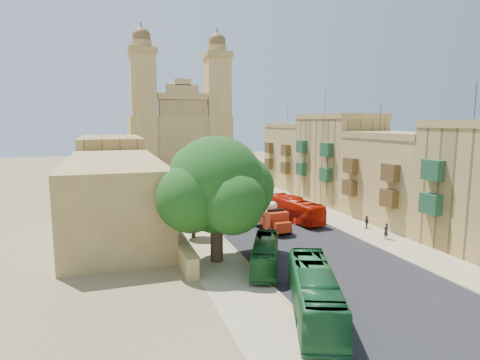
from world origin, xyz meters
TOP-DOWN VIEW (x-y plane):
  - ground at (0.00, 0.00)m, footprint 260.00×260.00m
  - road_surface at (0.00, 30.00)m, footprint 14.00×140.00m
  - sidewalk_east at (9.50, 30.00)m, footprint 5.00×140.00m
  - sidewalk_west at (-9.50, 30.00)m, footprint 5.00×140.00m
  - kerb_east at (7.00, 30.00)m, footprint 0.25×140.00m
  - kerb_west at (-7.00, 30.00)m, footprint 0.25×140.00m
  - townhouse_b at (15.95, 11.00)m, footprint 9.00×14.00m
  - townhouse_c at (15.95, 25.00)m, footprint 9.00×14.00m
  - townhouse_d at (15.95, 39.00)m, footprint 9.00×14.00m
  - west_wall at (-12.50, 20.00)m, footprint 1.00×40.00m
  - west_building_low at (-18.00, 18.00)m, footprint 10.00×28.00m
  - west_building_mid at (-18.00, 44.00)m, footprint 10.00×22.00m
  - church at (-0.00, 78.61)m, footprint 28.00×22.50m
  - ficus_tree at (-9.40, 4.01)m, footprint 11.42×10.51m
  - street_tree_a at (-10.00, 12.00)m, footprint 2.97×2.97m
  - street_tree_b at (-10.00, 24.00)m, footprint 3.21×3.21m
  - street_tree_c at (-10.00, 36.00)m, footprint 3.41×3.41m
  - street_tree_d at (-10.00, 48.00)m, footprint 3.41×3.41m
  - red_truck at (-0.85, 12.26)m, footprint 3.08×6.80m
  - olive_pickup at (4.87, 20.00)m, footprint 3.15×4.69m
  - bus_green_south at (-6.13, -8.01)m, footprint 6.57×11.36m
  - bus_green_north at (-5.94, 1.00)m, footprint 5.51×8.88m
  - bus_red_east at (4.00, 15.71)m, footprint 3.54×10.75m
  - bus_cream_east at (4.36, 33.47)m, footprint 5.01×8.88m
  - car_blue_a at (-4.28, 14.66)m, footprint 2.46×4.07m
  - car_white_a at (-4.33, 28.29)m, footprint 2.14×4.45m
  - car_cream at (5.00, 25.67)m, footprint 2.16×4.29m
  - car_dkblue at (-4.36, 44.89)m, footprint 2.07×3.98m
  - car_white_b at (2.52, 39.01)m, footprint 1.89×3.93m
  - car_blue_b at (-0.50, 57.69)m, footprint 2.99×4.37m
  - pedestrian_a at (9.64, 4.89)m, footprint 0.71×0.53m
  - pedestrian_c at (10.35, 9.32)m, footprint 0.49×0.96m

SIDE VIEW (x-z plane):
  - ground at x=0.00m, z-range 0.00..0.00m
  - road_surface at x=0.00m, z-range 0.00..0.01m
  - sidewalk_east at x=9.50m, z-range 0.00..0.01m
  - sidewalk_west at x=-9.50m, z-range 0.00..0.01m
  - kerb_east at x=7.00m, z-range 0.00..0.12m
  - kerb_west at x=-7.00m, z-range 0.00..0.12m
  - car_dkblue at x=-4.36m, z-range 0.00..1.10m
  - car_cream at x=5.00m, z-range 0.00..1.17m
  - car_white_b at x=2.52m, z-range 0.00..1.29m
  - car_blue_a at x=-4.28m, z-range 0.00..1.30m
  - car_blue_b at x=-0.50m, z-range 0.00..1.36m
  - car_white_a at x=-4.33m, z-range 0.00..1.41m
  - pedestrian_c at x=10.35m, z-range 0.00..1.57m
  - olive_pickup at x=4.87m, z-range -0.02..1.76m
  - pedestrian_a at x=9.64m, z-range 0.00..1.78m
  - west_wall at x=-12.50m, z-range 0.00..1.80m
  - bus_cream_east at x=4.36m, z-range 0.00..2.43m
  - bus_green_north at x=-5.94m, z-range 0.00..2.45m
  - bus_red_east at x=4.00m, z-range 0.00..2.94m
  - bus_green_south at x=-6.13m, z-range 0.00..3.12m
  - red_truck at x=-0.85m, z-range -0.23..3.64m
  - street_tree_a at x=-10.00m, z-range 0.77..5.34m
  - street_tree_b at x=-10.00m, z-range 0.83..5.77m
  - street_tree_d at x=-10.00m, z-range 0.89..6.13m
  - street_tree_c at x=-10.00m, z-range 0.89..6.14m
  - west_building_low at x=-18.00m, z-range 0.00..8.40m
  - west_building_mid at x=-18.00m, z-range 0.00..10.00m
  - townhouse_b at x=15.95m, z-range -1.79..13.11m
  - townhouse_d at x=15.95m, z-range -1.79..14.11m
  - ficus_tree at x=-9.40m, z-range 1.04..12.46m
  - townhouse_c at x=15.95m, z-range -1.79..15.61m
  - church at x=0.00m, z-range -8.63..27.67m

